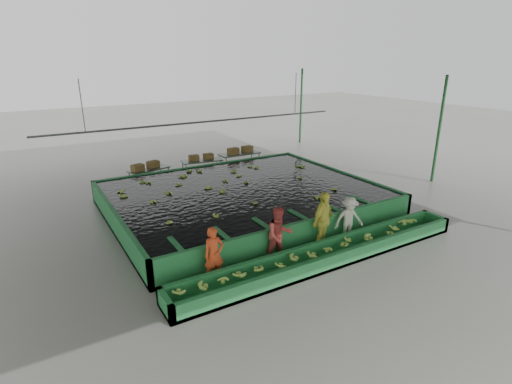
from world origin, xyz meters
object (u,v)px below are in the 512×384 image
packing_table_right (239,162)px  box_stack_left (146,169)px  worker_c (323,221)px  worker_d (349,219)px  worker_a (214,255)px  box_stack_right (240,153)px  flotation_tank (243,198)px  packing_table_left (150,177)px  box_stack_mid (201,160)px  sorting_trough (327,255)px  worker_b (279,235)px  packing_table_mid (202,169)px

packing_table_right → box_stack_left: bearing=-178.7°
worker_c → worker_d: worker_c is taller
worker_a → box_stack_right: size_ratio=1.10×
worker_c → flotation_tank: bearing=75.0°
worker_d → packing_table_right: bearing=101.9°
box_stack_left → flotation_tank: bearing=-62.8°
packing_table_left → packing_table_right: (4.84, 0.12, 0.07)m
box_stack_mid → box_stack_right: size_ratio=0.87×
worker_a → packing_table_right: 10.89m
sorting_trough → worker_d: worker_d is taller
worker_b → worker_d: worker_b is taller
worker_c → box_stack_right: size_ratio=1.34×
worker_c → box_stack_left: bearing=86.7°
flotation_tank → worker_c: worker_c is taller
worker_a → box_stack_mid: worker_a is taller
worker_d → box_stack_mid: (-1.20, 9.21, 0.15)m
sorting_trough → box_stack_mid: bearing=87.9°
worker_d → packing_table_mid: 9.22m
worker_b → box_stack_mid: 9.34m
flotation_tank → sorting_trough: (0.00, -5.10, -0.20)m
worker_c → packing_table_mid: 9.15m
worker_a → box_stack_left: 9.14m
packing_table_mid → box_stack_right: 2.28m
worker_a → box_stack_mid: (3.64, 9.21, 0.13)m
packing_table_right → packing_table_mid: bearing=-178.1°
flotation_tank → sorting_trough: flotation_tank is taller
packing_table_right → box_stack_right: bearing=-7.7°
packing_table_left → flotation_tank: bearing=-64.1°
flotation_tank → worker_d: 4.59m
worker_c → packing_table_left: (-2.79, 9.09, -0.52)m
packing_table_right → box_stack_mid: box_stack_mid is taller
worker_d → packing_table_left: 9.89m
worker_d → box_stack_mid: 9.29m
box_stack_right → worker_d: bearing=-96.3°
worker_b → packing_table_right: (3.70, 9.21, -0.36)m
worker_b → packing_table_right: 9.93m
flotation_tank → box_stack_mid: box_stack_mid is taller
sorting_trough → worker_d: (1.56, 0.80, 0.51)m
worker_a → box_stack_right: (5.85, 9.20, 0.21)m
sorting_trough → box_stack_right: box_stack_right is taller
packing_table_left → worker_b: bearing=-82.8°
packing_table_mid → packing_table_right: packing_table_right is taller
packing_table_right → box_stack_mid: 2.20m
box_stack_mid → box_stack_left: bearing=-177.7°
flotation_tank → worker_d: (1.56, -4.30, 0.31)m
packing_table_mid → worker_d: bearing=-82.5°
worker_a → worker_c: size_ratio=0.83×
packing_table_left → packing_table_mid: 2.68m
worker_c → box_stack_left: (-2.93, 9.10, -0.09)m
packing_table_mid → worker_c: bearing=-89.3°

